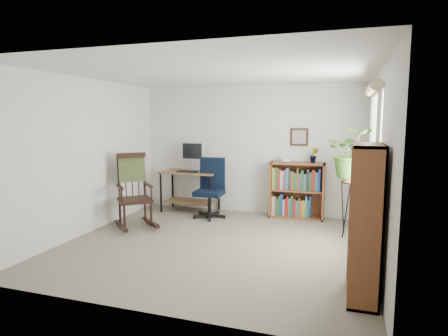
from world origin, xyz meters
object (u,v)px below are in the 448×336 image
(desk, at_px, (190,191))
(tall_bookshelf, at_px, (365,222))
(office_chair, at_px, (209,188))
(low_bookshelf, at_px, (297,190))
(rocking_chair, at_px, (135,190))

(desk, relative_size, tall_bookshelf, 0.71)
(office_chair, relative_size, low_bookshelf, 1.08)
(desk, bearing_deg, office_chair, -34.26)
(tall_bookshelf, bearing_deg, low_bookshelf, 109.12)
(office_chair, distance_m, low_bookshelf, 1.58)
(rocking_chair, distance_m, tall_bookshelf, 3.79)
(office_chair, height_order, rocking_chair, rocking_chair)
(low_bookshelf, bearing_deg, desk, -176.61)
(rocking_chair, distance_m, low_bookshelf, 2.84)
(tall_bookshelf, bearing_deg, office_chair, 136.08)
(desk, relative_size, rocking_chair, 0.88)
(rocking_chair, relative_size, low_bookshelf, 1.22)
(rocking_chair, bearing_deg, office_chair, 0.77)
(desk, bearing_deg, tall_bookshelf, -42.45)
(low_bookshelf, relative_size, tall_bookshelf, 0.66)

